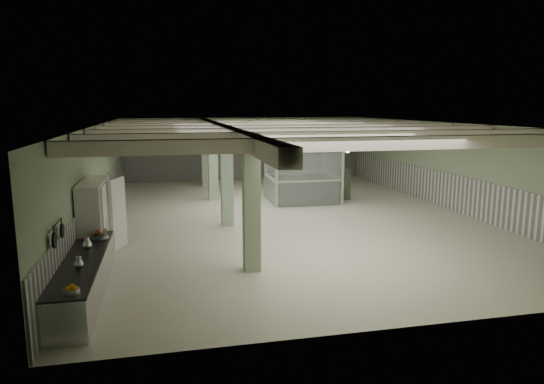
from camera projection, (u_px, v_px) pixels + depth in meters
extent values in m
plane|color=beige|center=(287.00, 216.00, 19.16)|extent=(20.00, 20.00, 0.00)
cube|color=silver|center=(288.00, 124.00, 18.53)|extent=(14.00, 20.00, 0.02)
cube|color=#98A987|center=(245.00, 149.00, 28.45)|extent=(14.00, 0.02, 3.60)
cube|color=#98A987|center=(417.00, 238.00, 9.24)|extent=(14.00, 0.02, 3.60)
cube|color=#98A987|center=(98.00, 176.00, 17.35)|extent=(0.02, 20.00, 3.60)
cube|color=#98A987|center=(449.00, 166.00, 20.35)|extent=(0.02, 20.00, 3.60)
cube|color=silver|center=(101.00, 205.00, 17.54)|extent=(0.05, 19.90, 1.50)
cube|color=silver|center=(446.00, 190.00, 20.53)|extent=(0.05, 19.90, 1.50)
cube|color=silver|center=(245.00, 166.00, 28.61)|extent=(13.90, 0.05, 1.50)
cube|color=white|center=(223.00, 131.00, 18.03)|extent=(0.45, 19.90, 0.40)
cube|color=white|center=(367.00, 144.00, 11.36)|extent=(13.90, 0.35, 0.32)
cube|color=white|center=(331.00, 137.00, 13.76)|extent=(13.90, 0.35, 0.32)
cube|color=white|center=(306.00, 132.00, 16.16)|extent=(13.90, 0.35, 0.32)
cube|color=white|center=(288.00, 129.00, 18.56)|extent=(13.90, 0.35, 0.32)
cube|color=white|center=(273.00, 126.00, 20.96)|extent=(13.90, 0.35, 0.32)
cube|color=white|center=(262.00, 124.00, 23.36)|extent=(13.90, 0.35, 0.32)
cube|color=white|center=(253.00, 122.00, 25.77)|extent=(13.90, 0.35, 0.32)
cube|color=#A0BB97|center=(251.00, 203.00, 12.55)|extent=(0.42, 0.42, 3.60)
cube|color=#A0BB97|center=(227.00, 176.00, 17.35)|extent=(0.42, 0.42, 3.60)
cube|color=#A0BB97|center=(213.00, 161.00, 22.15)|extent=(0.42, 0.42, 3.60)
cube|color=#A0BB97|center=(205.00, 153.00, 26.00)|extent=(0.42, 0.42, 3.60)
cylinder|color=black|center=(55.00, 225.00, 10.05)|extent=(0.02, 1.20, 0.02)
cone|color=#354433|center=(348.00, 150.00, 13.93)|extent=(0.44, 0.44, 0.22)
cone|color=#354433|center=(297.00, 137.00, 19.21)|extent=(0.44, 0.44, 0.22)
cone|color=#354433|center=(270.00, 131.00, 24.02)|extent=(0.44, 0.44, 0.22)
cube|color=silver|center=(84.00, 279.00, 10.96)|extent=(0.82, 4.87, 0.88)
cube|color=black|center=(83.00, 259.00, 10.88)|extent=(0.86, 4.91, 0.04)
cylinder|color=#B2B2B7|center=(72.00, 292.00, 8.82)|extent=(0.34, 0.34, 0.10)
cylinder|color=black|center=(54.00, 240.00, 9.72)|extent=(0.04, 0.32, 0.32)
cylinder|color=black|center=(62.00, 231.00, 10.47)|extent=(0.04, 0.31, 0.31)
cube|color=white|center=(95.00, 219.00, 13.70)|extent=(0.62, 2.46, 2.26)
cube|color=white|center=(105.00, 223.00, 13.23)|extent=(0.06, 0.92, 2.16)
cube|color=white|center=(114.00, 213.00, 14.43)|extent=(0.36, 0.89, 2.16)
cube|color=silver|center=(107.00, 223.00, 13.23)|extent=(0.02, 0.05, 0.30)
cube|color=silver|center=(111.00, 214.00, 14.32)|extent=(0.02, 0.05, 0.30)
cube|color=#9AB793|center=(277.00, 179.00, 20.48)|extent=(0.12, 0.12, 2.43)
cube|color=#9AB793|center=(266.00, 172.00, 22.82)|extent=(0.12, 0.12, 2.43)
cube|color=#9AB793|center=(342.00, 177.00, 21.06)|extent=(0.12, 0.12, 2.43)
cube|color=#9AB793|center=(325.00, 170.00, 23.40)|extent=(0.12, 0.12, 2.43)
cube|color=#9AB793|center=(303.00, 146.00, 21.71)|extent=(3.21, 2.73, 0.12)
cube|color=silver|center=(310.00, 194.00, 20.88)|extent=(2.72, 0.11, 1.05)
cube|color=silver|center=(310.00, 165.00, 20.67)|extent=(2.72, 0.11, 1.22)
cube|color=silver|center=(296.00, 185.00, 23.23)|extent=(2.72, 0.11, 1.05)
cube|color=silver|center=(296.00, 159.00, 23.01)|extent=(2.72, 0.11, 1.22)
cube|color=silver|center=(271.00, 190.00, 21.77)|extent=(0.10, 2.23, 1.05)
cube|color=silver|center=(271.00, 163.00, 21.55)|extent=(0.10, 2.23, 1.22)
cube|color=silver|center=(333.00, 188.00, 22.35)|extent=(0.10, 2.23, 1.05)
cube|color=silver|center=(333.00, 161.00, 22.13)|extent=(0.10, 2.23, 1.22)
cube|color=#4F5244|center=(343.00, 184.00, 22.48)|extent=(0.46, 0.66, 1.42)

